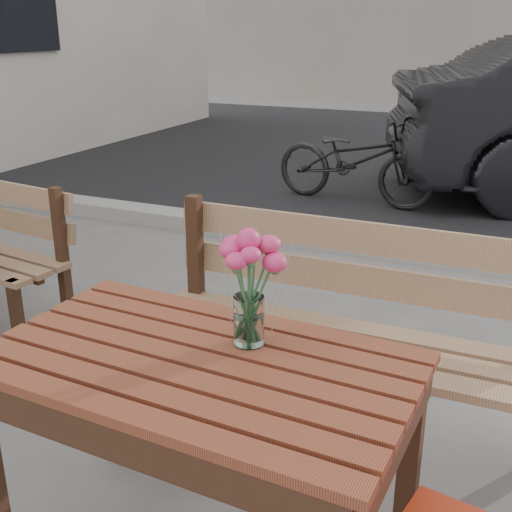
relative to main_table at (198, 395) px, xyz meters
The scene contains 5 objects.
street 5.19m from the main_table, 88.06° to the left, with size 30.00×8.12×0.12m.
main_table is the anchor object (origin of this frame).
main_bench 0.83m from the main_table, 75.39° to the left, with size 1.55×0.46×0.96m.
main_vase 0.38m from the main_table, 54.61° to the left, with size 0.19×0.19×0.35m.
bicycle 4.50m from the main_table, 100.13° to the left, with size 0.54×1.56×0.82m, color black.
Camera 1 is at (0.62, -1.46, 1.61)m, focal length 45.00 mm.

